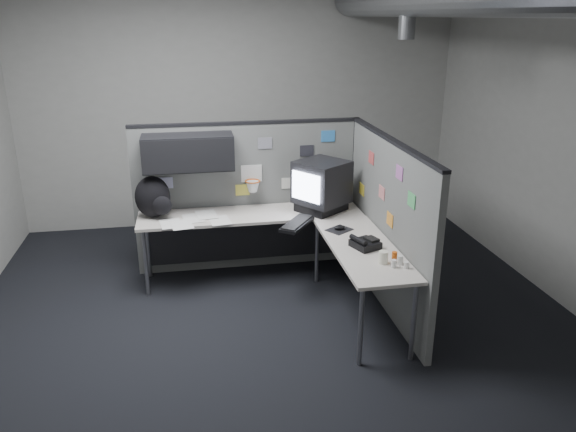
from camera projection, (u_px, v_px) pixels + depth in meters
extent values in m
cube|color=black|center=(276.00, 323.00, 5.17)|extent=(5.60, 5.60, 0.01)
cube|color=#9E9E99|center=(240.00, 103.00, 7.23)|extent=(5.60, 0.01, 3.20)
cube|color=#9E9E99|center=(394.00, 328.00, 2.03)|extent=(5.60, 0.01, 3.20)
cylinder|color=slate|center=(407.00, 23.00, 5.27)|extent=(0.16, 0.16, 0.30)
cube|color=slate|center=(248.00, 197.00, 6.09)|extent=(2.43, 0.06, 1.60)
cube|color=black|center=(247.00, 123.00, 5.81)|extent=(2.43, 0.07, 0.03)
cube|color=black|center=(354.00, 192.00, 6.29)|extent=(0.07, 0.07, 1.60)
cube|color=black|center=(188.00, 152.00, 5.61)|extent=(0.90, 0.35, 0.35)
cube|color=black|center=(188.00, 156.00, 5.44)|extent=(0.90, 0.02, 0.33)
cube|color=silver|center=(251.00, 173.00, 5.96)|extent=(0.22, 0.02, 0.18)
torus|color=#D85914|center=(253.00, 181.00, 5.90)|extent=(0.16, 0.16, 0.01)
cone|color=white|center=(253.00, 187.00, 5.92)|extent=(0.14, 0.14, 0.11)
cube|color=silver|center=(166.00, 183.00, 5.84)|extent=(0.15, 0.01, 0.12)
cube|color=gray|center=(265.00, 143.00, 5.88)|extent=(0.15, 0.01, 0.12)
cube|color=silver|center=(288.00, 183.00, 6.08)|extent=(0.15, 0.01, 0.12)
cube|color=#26262D|center=(307.00, 151.00, 5.99)|extent=(0.15, 0.01, 0.12)
cube|color=#337FCC|center=(328.00, 136.00, 5.98)|extent=(0.15, 0.01, 0.12)
cube|color=#E5D84C|center=(243.00, 190.00, 6.01)|extent=(0.15, 0.01, 0.12)
cube|color=slate|center=(386.00, 225.00, 5.28)|extent=(0.06, 2.23, 1.60)
cube|color=black|center=(392.00, 140.00, 5.01)|extent=(0.07, 2.23, 0.03)
cube|color=#CC4C4C|center=(371.00, 158.00, 5.49)|extent=(0.01, 0.15, 0.12)
cube|color=#D87F7F|center=(382.00, 193.00, 5.25)|extent=(0.01, 0.15, 0.12)
cube|color=#B266B2|center=(399.00, 173.00, 4.78)|extent=(0.01, 0.15, 0.12)
cube|color=gold|center=(362.00, 189.00, 5.86)|extent=(0.01, 0.15, 0.12)
cube|color=#4CB266|center=(411.00, 200.00, 4.56)|extent=(0.01, 0.15, 0.12)
cube|color=orange|center=(390.00, 220.00, 5.08)|extent=(0.01, 0.15, 0.12)
cube|color=beige|center=(251.00, 215.00, 5.82)|extent=(2.30, 0.56, 0.03)
cube|color=beige|center=(363.00, 248.00, 4.99)|extent=(0.56, 1.55, 0.03)
cube|color=black|center=(249.00, 235.00, 6.13)|extent=(2.18, 0.02, 0.55)
cylinder|color=gray|center=(146.00, 263.00, 5.56)|extent=(0.04, 0.04, 0.70)
cylinder|color=gray|center=(148.00, 246.00, 5.96)|extent=(0.04, 0.04, 0.70)
cylinder|color=gray|center=(317.00, 251.00, 5.85)|extent=(0.04, 0.04, 0.70)
cylinder|color=gray|center=(361.00, 327.00, 4.42)|extent=(0.04, 0.04, 0.70)
cylinder|color=gray|center=(414.00, 322.00, 4.50)|extent=(0.04, 0.04, 0.70)
cube|color=black|center=(321.00, 206.00, 5.89)|extent=(0.58, 0.57, 0.09)
cube|color=black|center=(322.00, 182.00, 5.80)|extent=(0.65, 0.65, 0.44)
cube|color=silver|center=(306.00, 187.00, 5.63)|extent=(0.23, 0.30, 0.29)
cube|color=black|center=(297.00, 224.00, 5.47)|extent=(0.42, 0.50, 0.03)
cube|color=black|center=(297.00, 222.00, 5.46)|extent=(0.38, 0.45, 0.01)
cube|color=black|center=(339.00, 230.00, 5.36)|extent=(0.29, 0.27, 0.01)
ellipsoid|color=black|center=(339.00, 227.00, 5.35)|extent=(0.12, 0.09, 0.04)
cube|color=black|center=(365.00, 244.00, 4.95)|extent=(0.27, 0.28, 0.06)
cylinder|color=black|center=(358.00, 240.00, 4.91)|extent=(0.12, 0.21, 0.05)
cube|color=black|center=(372.00, 239.00, 4.96)|extent=(0.13, 0.15, 0.02)
cylinder|color=silver|center=(400.00, 260.00, 4.61)|extent=(0.05, 0.05, 0.08)
cylinder|color=silver|center=(394.00, 264.00, 4.56)|extent=(0.05, 0.05, 0.07)
cylinder|color=silver|center=(406.00, 265.00, 4.54)|extent=(0.04, 0.04, 0.06)
cylinder|color=#D85914|center=(394.00, 257.00, 4.66)|extent=(0.05, 0.05, 0.09)
cylinder|color=silver|center=(383.00, 257.00, 4.63)|extent=(0.08, 0.08, 0.11)
cube|color=white|center=(220.00, 220.00, 5.61)|extent=(0.24, 0.31, 0.00)
cube|color=white|center=(193.00, 218.00, 5.66)|extent=(0.24, 0.31, 0.00)
cube|color=white|center=(171.00, 224.00, 5.51)|extent=(0.24, 0.31, 0.00)
cube|color=white|center=(206.00, 215.00, 5.75)|extent=(0.24, 0.31, 0.00)
cube|color=white|center=(182.00, 225.00, 5.46)|extent=(0.24, 0.31, 0.00)
ellipsoid|color=black|center=(153.00, 197.00, 5.63)|extent=(0.42, 0.36, 0.43)
ellipsoid|color=black|center=(162.00, 205.00, 5.56)|extent=(0.22, 0.17, 0.19)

